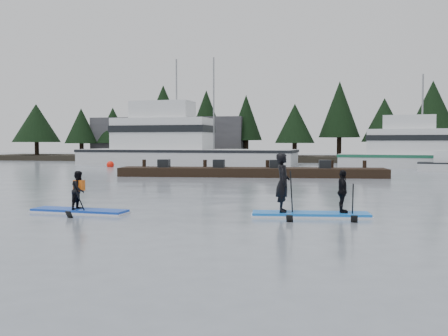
% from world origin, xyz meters
% --- Properties ---
extents(ground, '(160.00, 160.00, 0.00)m').
position_xyz_m(ground, '(0.00, 0.00, 0.00)').
color(ground, slate).
rests_on(ground, ground).
extents(far_shore, '(70.00, 8.00, 0.60)m').
position_xyz_m(far_shore, '(0.00, 42.00, 0.30)').
color(far_shore, '#2D281E').
rests_on(far_shore, ground).
extents(treeline, '(60.00, 4.00, 8.00)m').
position_xyz_m(treeline, '(0.00, 42.00, 0.00)').
color(treeline, black).
rests_on(treeline, ground).
extents(waterfront_building, '(18.00, 6.00, 5.00)m').
position_xyz_m(waterfront_building, '(-14.00, 44.00, 2.50)').
color(waterfront_building, '#4C4C51').
rests_on(waterfront_building, ground).
extents(fishing_boat_large, '(20.27, 6.77, 11.01)m').
position_xyz_m(fishing_boat_large, '(-9.10, 31.24, 0.86)').
color(fishing_boat_large, silver).
rests_on(fishing_boat_large, ground).
extents(fishing_boat_medium, '(14.94, 6.42, 8.61)m').
position_xyz_m(fishing_boat_medium, '(12.17, 29.70, 0.61)').
color(fishing_boat_medium, silver).
rests_on(fishing_boat_medium, ground).
extents(floating_dock, '(16.51, 3.56, 0.55)m').
position_xyz_m(floating_dock, '(-0.46, 17.00, 0.27)').
color(floating_dock, black).
rests_on(floating_dock, ground).
extents(buoy_c, '(0.56, 0.56, 0.56)m').
position_xyz_m(buoy_c, '(11.63, 26.19, 0.00)').
color(buoy_c, '#FD1D0C').
rests_on(buoy_c, ground).
extents(buoy_a, '(0.64, 0.64, 0.64)m').
position_xyz_m(buoy_a, '(-14.04, 26.58, 0.00)').
color(buoy_a, '#FD1D0C').
rests_on(buoy_a, ground).
extents(paddleboard_solo, '(3.05, 1.17, 1.77)m').
position_xyz_m(paddleboard_solo, '(-3.35, 0.32, 0.41)').
color(paddleboard_solo, '#1441BD').
rests_on(paddleboard_solo, ground).
extents(paddleboard_duo, '(3.40, 1.33, 2.30)m').
position_xyz_m(paddleboard_duo, '(3.44, 0.90, 0.63)').
color(paddleboard_duo, blue).
rests_on(paddleboard_duo, ground).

